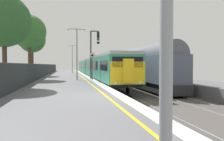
% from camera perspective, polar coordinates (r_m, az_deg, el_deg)
% --- Properties ---
extents(ground, '(17.40, 110.00, 1.21)m').
position_cam_1_polar(ground, '(11.49, 13.35, -9.58)').
color(ground, slate).
extents(commuter_train_at_platform, '(2.83, 39.61, 3.81)m').
position_cam_1_polar(commuter_train_at_platform, '(34.14, -5.15, 1.00)').
color(commuter_train_at_platform, '#2D846B').
rests_on(commuter_train_at_platform, ground).
extents(freight_train_adjacent_track, '(2.60, 41.79, 4.57)m').
position_cam_1_polar(freight_train_adjacent_track, '(35.63, 1.09, 1.41)').
color(freight_train_adjacent_track, '#232326').
rests_on(freight_train_adjacent_track, ground).
extents(signal_gantry, '(1.10, 0.24, 5.52)m').
position_cam_1_polar(signal_gantry, '(23.27, -5.38, 6.05)').
color(signal_gantry, '#47474C').
rests_on(signal_gantry, ground).
extents(speed_limit_sign, '(0.59, 0.08, 2.90)m').
position_cam_1_polar(speed_limit_sign, '(21.02, -5.59, 2.20)').
color(speed_limit_sign, '#59595B').
rests_on(speed_limit_sign, ground).
extents(platform_lamp_mid, '(2.00, 0.20, 5.52)m').
position_cam_1_polar(platform_lamp_mid, '(21.96, -9.87, 5.88)').
color(platform_lamp_mid, '#93999E').
rests_on(platform_lamp_mid, ground).
extents(platform_lamp_far, '(2.00, 0.20, 5.62)m').
position_cam_1_polar(platform_lamp_far, '(41.81, -11.15, 3.90)').
color(platform_lamp_far, '#93999E').
rests_on(platform_lamp_far, ground).
extents(background_tree_left, '(3.73, 3.76, 6.64)m').
position_cam_1_polar(background_tree_left, '(16.79, -28.22, 11.72)').
color(background_tree_left, '#473323').
rests_on(background_tree_left, ground).
extents(background_tree_centre, '(3.69, 3.69, 7.22)m').
position_cam_1_polar(background_tree_centre, '(24.79, -22.51, 9.82)').
color(background_tree_centre, '#473323').
rests_on(background_tree_centre, ground).
extents(background_tree_right, '(3.93, 3.93, 7.40)m').
position_cam_1_polar(background_tree_right, '(32.86, -21.63, 7.96)').
color(background_tree_right, '#473323').
rests_on(background_tree_right, ground).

